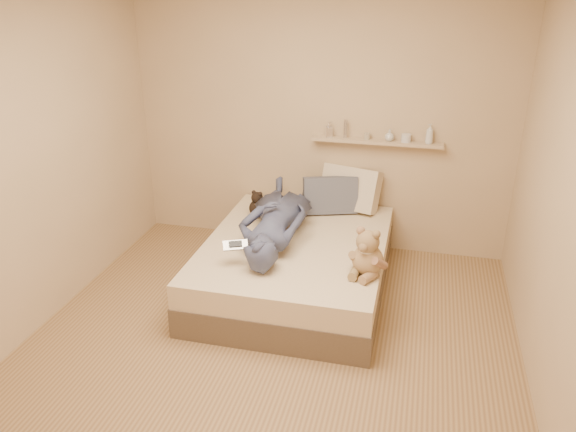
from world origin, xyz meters
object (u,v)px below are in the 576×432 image
(pillow_cream, at_px, (350,188))
(pillow_grey, at_px, (330,195))
(dark_plush, at_px, (258,205))
(teddy_bear, at_px, (367,256))
(wall_shelf, at_px, (377,142))
(game_console, at_px, (235,245))
(person, at_px, (277,217))
(bed, at_px, (296,265))

(pillow_cream, xyz_separation_m, pillow_grey, (-0.17, -0.14, -0.03))
(dark_plush, relative_size, pillow_cream, 0.46)
(dark_plush, xyz_separation_m, pillow_cream, (0.80, 0.40, 0.09))
(teddy_bear, height_order, dark_plush, teddy_bear)
(teddy_bear, distance_m, dark_plush, 1.39)
(pillow_grey, bearing_deg, wall_shelf, 29.90)
(game_console, xyz_separation_m, wall_shelf, (0.91, 1.42, 0.48))
(dark_plush, relative_size, person, 0.17)
(pillow_grey, bearing_deg, person, -118.97)
(dark_plush, relative_size, pillow_grey, 0.51)
(teddy_bear, bearing_deg, pillow_cream, 103.58)
(dark_plush, distance_m, pillow_grey, 0.69)
(bed, height_order, game_console, game_console)
(game_console, height_order, teddy_bear, teddy_bear)
(game_console, distance_m, pillow_grey, 1.31)
(pillow_grey, bearing_deg, pillow_cream, 40.15)
(dark_plush, distance_m, wall_shelf, 1.24)
(bed, relative_size, person, 1.29)
(dark_plush, bearing_deg, wall_shelf, 25.55)
(dark_plush, distance_m, pillow_cream, 0.90)
(dark_plush, bearing_deg, pillow_cream, 26.93)
(game_console, relative_size, pillow_grey, 0.41)
(person, bearing_deg, pillow_cream, -126.69)
(game_console, height_order, person, person)
(game_console, relative_size, pillow_cream, 0.37)
(bed, distance_m, person, 0.44)
(game_console, bearing_deg, pillow_cream, 62.70)
(game_console, height_order, pillow_cream, pillow_cream)
(bed, xyz_separation_m, person, (-0.18, 0.06, 0.40))
(pillow_cream, bearing_deg, wall_shelf, 20.18)
(game_console, xyz_separation_m, teddy_bear, (1.00, 0.08, -0.01))
(pillow_cream, xyz_separation_m, person, (-0.52, -0.77, -0.02))
(bed, bearing_deg, pillow_grey, 76.23)
(dark_plush, bearing_deg, person, -53.17)
(teddy_bear, distance_m, person, 0.95)
(pillow_grey, relative_size, wall_shelf, 0.42)
(bed, distance_m, dark_plush, 0.71)
(wall_shelf, bearing_deg, person, -130.62)
(person, bearing_deg, game_console, 69.89)
(pillow_grey, height_order, wall_shelf, wall_shelf)
(bed, bearing_deg, person, 163.19)
(person, bearing_deg, pillow_grey, -121.93)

